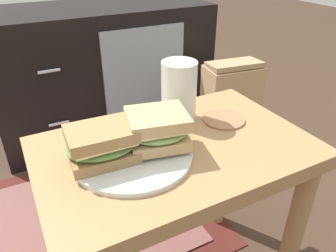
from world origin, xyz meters
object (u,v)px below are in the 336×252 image
(plate, at_px, (132,154))
(paper_bag, at_px, (230,107))
(coaster, at_px, (224,119))
(beer_glass, at_px, (179,92))
(sandwich_front, at_px, (102,144))
(sandwich_back, at_px, (158,129))
(tv_cabinet, at_px, (103,70))

(plate, distance_m, paper_bag, 0.85)
(coaster, bearing_deg, plate, -171.57)
(coaster, bearing_deg, beer_glass, 150.10)
(sandwich_front, distance_m, coaster, 0.30)
(sandwich_front, xyz_separation_m, coaster, (0.30, 0.03, -0.04))
(sandwich_back, relative_size, beer_glass, 1.01)
(plate, relative_size, beer_glass, 1.65)
(tv_cabinet, xyz_separation_m, beer_glass, (-0.07, -0.86, 0.24))
(plate, relative_size, paper_bag, 0.57)
(beer_glass, distance_m, paper_bag, 0.72)
(coaster, distance_m, paper_bag, 0.66)
(sandwich_front, relative_size, beer_glass, 0.98)
(plate, xyz_separation_m, beer_glass, (0.15, 0.09, 0.06))
(tv_cabinet, height_order, coaster, tv_cabinet)
(tv_cabinet, distance_m, paper_bag, 0.62)
(plate, xyz_separation_m, paper_bag, (0.64, 0.50, -0.27))
(tv_cabinet, xyz_separation_m, sandwich_front, (-0.28, -0.94, 0.21))
(sandwich_back, height_order, beer_glass, beer_glass)
(plate, xyz_separation_m, sandwich_back, (0.05, -0.00, 0.05))
(sandwich_front, bearing_deg, sandwich_back, -4.53)
(plate, relative_size, coaster, 2.36)
(beer_glass, xyz_separation_m, paper_bag, (0.49, 0.41, -0.33))
(sandwich_front, height_order, paper_bag, sandwich_front)
(tv_cabinet, bearing_deg, sandwich_back, -100.36)
(sandwich_back, relative_size, paper_bag, 0.35)
(tv_cabinet, height_order, sandwich_front, tv_cabinet)
(sandwich_front, height_order, coaster, sandwich_front)
(sandwich_back, bearing_deg, paper_bag, 40.51)
(paper_bag, bearing_deg, sandwich_front, -144.66)
(tv_cabinet, xyz_separation_m, plate, (-0.23, -0.94, 0.17))
(tv_cabinet, distance_m, coaster, 0.92)
(coaster, bearing_deg, tv_cabinet, 91.10)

